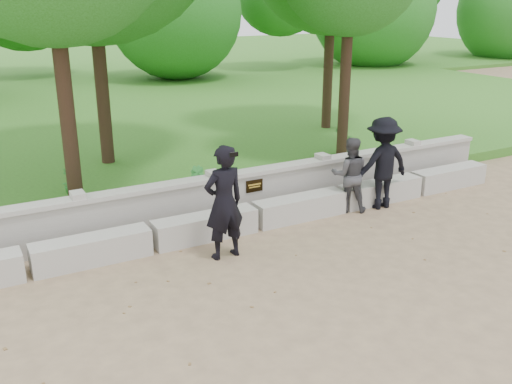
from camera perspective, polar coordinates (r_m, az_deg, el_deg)
ground at (r=9.19m, az=5.64°, el=-7.60°), size 80.00×80.00×0.00m
lawn at (r=21.63m, az=-15.91°, el=7.69°), size 40.00×22.00×0.25m
concrete_bench at (r=10.58m, az=-0.13°, el=-2.50°), size 11.90×0.45×0.45m
parapet_wall at (r=11.07m, az=-1.87°, el=-0.18°), size 12.50×0.35×0.90m
man_main at (r=9.18m, az=-3.22°, el=-1.06°), size 0.73×0.65×1.91m
visitor_left at (r=11.42m, az=9.35°, el=1.72°), size 0.92×0.87×1.51m
visitor_mid at (r=11.70m, az=12.51°, el=2.83°), size 1.24×0.75×1.87m
shrub_a at (r=12.28m, az=-18.28°, el=1.07°), size 0.30×0.34×0.55m
shrub_b at (r=11.45m, az=-5.64°, el=0.97°), size 0.46×0.44×0.65m
shrub_c at (r=14.84m, az=8.85°, el=4.98°), size 0.74×0.72×0.63m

